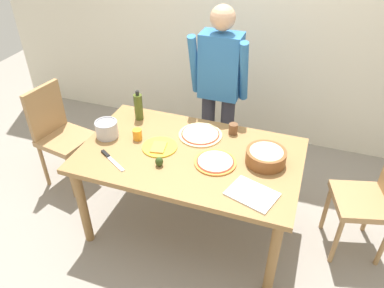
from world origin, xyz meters
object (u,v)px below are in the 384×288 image
at_px(avocado, 159,162).
at_px(olive_oil_bottle, 138,107).
at_px(dining_table, 190,163).
at_px(pizza_cooked_on_tray, 215,162).
at_px(pizza_raw_on_board, 200,134).
at_px(chair_wooden_right, 375,195).
at_px(plate_with_slice, 160,147).
at_px(chef_knife, 110,158).
at_px(cup_orange, 137,134).
at_px(cutting_board_white, 252,194).
at_px(cup_small_brown, 233,129).
at_px(steel_pot, 107,129).
at_px(person_cook, 219,86).
at_px(chair_wooden_left, 59,131).
at_px(popcorn_bowl, 266,156).

bearing_deg(avocado, olive_oil_bottle, 127.91).
relative_size(dining_table, pizza_cooked_on_tray, 5.37).
distance_m(pizza_raw_on_board, pizza_cooked_on_tray, 0.36).
height_order(chair_wooden_right, plate_with_slice, chair_wooden_right).
xyz_separation_m(chef_knife, avocado, (0.36, 0.05, 0.03)).
bearing_deg(avocado, cup_orange, 139.57).
bearing_deg(cup_orange, cutting_board_white, -18.51).
relative_size(dining_table, olive_oil_bottle, 6.25).
relative_size(olive_oil_bottle, cutting_board_white, 0.85).
xyz_separation_m(pizza_raw_on_board, cutting_board_white, (0.52, -0.53, -0.00)).
distance_m(plate_with_slice, olive_oil_bottle, 0.47).
relative_size(cup_small_brown, cutting_board_white, 0.28).
bearing_deg(plate_with_slice, steel_pot, 179.00).
height_order(olive_oil_bottle, steel_pot, olive_oil_bottle).
height_order(person_cook, chair_wooden_left, person_cook).
height_order(chair_wooden_left, pizza_cooked_on_tray, chair_wooden_left).
bearing_deg(pizza_raw_on_board, cutting_board_white, -45.18).
height_order(dining_table, avocado, avocado).
height_order(pizza_cooked_on_tray, cutting_board_white, pizza_cooked_on_tray).
distance_m(cup_small_brown, avocado, 0.68).
bearing_deg(pizza_raw_on_board, cup_orange, -154.59).
height_order(popcorn_bowl, chef_knife, popcorn_bowl).
bearing_deg(olive_oil_bottle, chair_wooden_right, -2.17).
bearing_deg(cup_orange, popcorn_bowl, 2.06).
relative_size(dining_table, chef_knife, 6.12).
relative_size(olive_oil_bottle, cup_small_brown, 3.01).
bearing_deg(chair_wooden_left, olive_oil_bottle, 8.89).
bearing_deg(olive_oil_bottle, cutting_board_white, -29.03).
bearing_deg(chair_wooden_right, chair_wooden_left, -178.95).
distance_m(steel_pot, chef_knife, 0.30).
distance_m(person_cook, pizza_cooked_on_tray, 0.85).
xyz_separation_m(olive_oil_bottle, cutting_board_white, (1.07, -0.60, -0.11)).
bearing_deg(cutting_board_white, dining_table, 151.64).
bearing_deg(avocado, person_cook, 81.25).
relative_size(pizza_raw_on_board, steel_pot, 1.95).
xyz_separation_m(cutting_board_white, chef_knife, (-1.03, 0.03, 0.00)).
distance_m(plate_with_slice, cup_small_brown, 0.59).
height_order(chair_wooden_right, cup_small_brown, chair_wooden_right).
bearing_deg(chair_wooden_left, pizza_cooked_on_tray, -9.06).
bearing_deg(steel_pot, cup_orange, 10.23).
relative_size(chair_wooden_left, cup_small_brown, 11.18).
relative_size(popcorn_bowl, cup_orange, 3.29).
bearing_deg(person_cook, olive_oil_bottle, -141.50).
distance_m(pizza_cooked_on_tray, cup_orange, 0.65).
xyz_separation_m(pizza_raw_on_board, cup_small_brown, (0.23, 0.11, 0.03)).
bearing_deg(cup_small_brown, plate_with_slice, -141.46).
bearing_deg(cup_small_brown, avocado, -124.14).
height_order(chair_wooden_right, chef_knife, chair_wooden_right).
distance_m(chair_wooden_left, pizza_cooked_on_tray, 1.56).
height_order(plate_with_slice, cutting_board_white, plate_with_slice).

